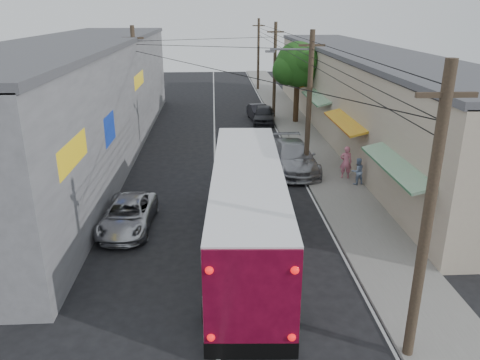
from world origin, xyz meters
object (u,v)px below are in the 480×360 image
object	(u,v)px
parked_suv	(293,157)
jeepney	(128,215)
pedestrian_near	(346,162)
coach_bus	(247,209)
parked_car_far	(259,113)
parked_car_mid	(264,115)
pedestrian_far	(358,171)

from	to	relation	value
parked_suv	jeepney	bearing A→B (deg)	-142.09
pedestrian_near	coach_bus	bearing A→B (deg)	62.91
parked_car_far	pedestrian_near	size ratio (longest dim) A/B	2.18
parked_car_mid	parked_car_far	size ratio (longest dim) A/B	1.08
coach_bus	pedestrian_near	xyz separation A→B (m)	(6.03, 7.95, -0.80)
pedestrian_far	parked_car_far	bearing A→B (deg)	-91.21
pedestrian_far	parked_suv	bearing A→B (deg)	-57.50
parked_car_mid	jeepney	bearing A→B (deg)	-106.19
parked_car_mid	pedestrian_near	size ratio (longest dim) A/B	2.35
jeepney	parked_car_mid	world-z (taller)	parked_car_mid
parked_car_mid	pedestrian_near	bearing A→B (deg)	-71.51
jeepney	pedestrian_near	bearing A→B (deg)	28.51
parked_suv	parked_car_far	size ratio (longest dim) A/B	1.45
parked_car_far	pedestrian_near	xyz separation A→B (m)	(3.43, -15.10, 0.38)
parked_car_mid	pedestrian_far	bearing A→B (deg)	-71.01
pedestrian_near	pedestrian_far	world-z (taller)	pedestrian_near
coach_bus	jeepney	world-z (taller)	coach_bus
jeepney	parked_car_far	size ratio (longest dim) A/B	1.14
coach_bus	parked_car_far	world-z (taller)	coach_bus
parked_car_far	pedestrian_far	distance (m)	16.58
parked_suv	pedestrian_far	xyz separation A→B (m)	(3.00, -2.80, 0.02)
pedestrian_far	jeepney	bearing A→B (deg)	7.15
parked_car_far	pedestrian_near	world-z (taller)	pedestrian_near
parked_suv	parked_car_far	xyz separation A→B (m)	(-0.80, 13.33, -0.18)
jeepney	pedestrian_far	size ratio (longest dim) A/B	3.11
jeepney	parked_car_far	xyz separation A→B (m)	(7.60, 20.65, 0.02)
parked_car_mid	pedestrian_near	world-z (taller)	pedestrian_near
parked_suv	parked_car_far	bearing A→B (deg)	90.28
pedestrian_far	pedestrian_near	bearing A→B (deg)	-84.93
parked_suv	parked_car_mid	xyz separation A→B (m)	(-0.46, 12.17, -0.11)
parked_car_mid	parked_car_far	xyz separation A→B (m)	(-0.34, 1.16, -0.07)
coach_bus	parked_car_far	xyz separation A→B (m)	(2.60, 23.06, -1.18)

